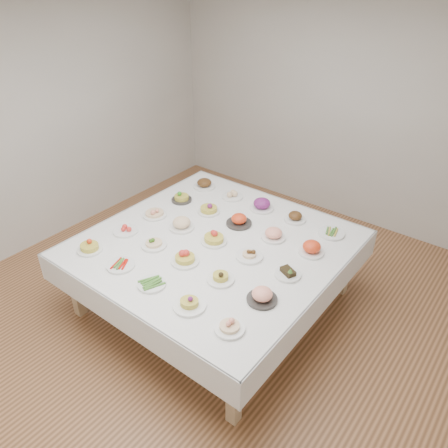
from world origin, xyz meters
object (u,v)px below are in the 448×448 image
Objects in this scene: display_table at (214,248)px; dish_24 at (331,232)px; dish_0 at (89,245)px; dish_12 at (214,235)px.

display_table is 9.07× the size of dish_24.
dish_12 is at bearing 44.88° from dish_0.
display_table is 1.16m from dish_0.
dish_0 is 0.83× the size of dish_12.
dish_24 is at bearing 44.78° from display_table.
dish_0 is (-0.82, -0.81, 0.13)m from display_table.
dish_12 is at bearing -120.92° from display_table.
dish_24 is (0.82, 0.81, -0.05)m from dish_12.
dish_12 reaches higher than dish_24.
dish_12 reaches higher than dish_0.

